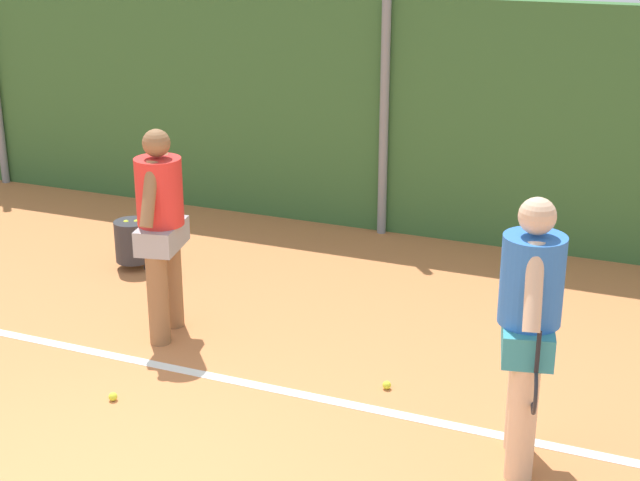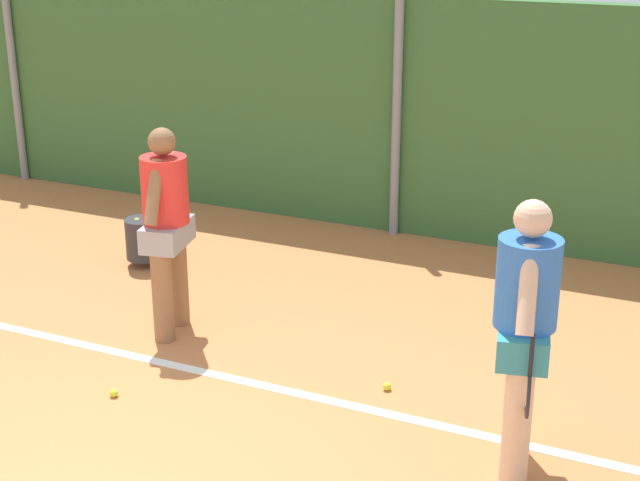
{
  "view_description": "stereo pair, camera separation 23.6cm",
  "coord_description": "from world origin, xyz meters",
  "px_view_note": "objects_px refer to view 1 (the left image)",
  "views": [
    {
      "loc": [
        3.19,
        -3.87,
        3.56
      ],
      "look_at": [
        0.74,
        2.07,
        1.22
      ],
      "focal_mm": 53.0,
      "sensor_mm": 36.0,
      "label": 1
    },
    {
      "loc": [
        3.41,
        -3.78,
        3.56
      ],
      "look_at": [
        0.74,
        2.07,
        1.22
      ],
      "focal_mm": 53.0,
      "sensor_mm": 36.0,
      "label": 2
    }
  ],
  "objects_px": {
    "player_midcourt": "(161,223)",
    "ball_hopper": "(133,241)",
    "player_foreground_near": "(529,321)",
    "tennis_ball_5": "(113,397)",
    "tennis_ball_4": "(387,385)"
  },
  "relations": [
    {
      "from": "tennis_ball_4",
      "to": "player_midcourt",
      "type": "bearing_deg",
      "value": 174.24
    },
    {
      "from": "player_midcourt",
      "to": "ball_hopper",
      "type": "relative_size",
      "value": 3.53
    },
    {
      "from": "player_midcourt",
      "to": "tennis_ball_4",
      "type": "relative_size",
      "value": 27.47
    },
    {
      "from": "ball_hopper",
      "to": "player_foreground_near",
      "type": "bearing_deg",
      "value": -25.3
    },
    {
      "from": "player_foreground_near",
      "to": "player_midcourt",
      "type": "xyz_separation_m",
      "value": [
        -3.2,
        0.83,
        -0.02
      ]
    },
    {
      "from": "player_foreground_near",
      "to": "ball_hopper",
      "type": "height_order",
      "value": "player_foreground_near"
    },
    {
      "from": "player_foreground_near",
      "to": "player_midcourt",
      "type": "height_order",
      "value": "player_foreground_near"
    },
    {
      "from": "tennis_ball_4",
      "to": "tennis_ball_5",
      "type": "xyz_separation_m",
      "value": [
        -1.85,
        -0.96,
        0.0
      ]
    },
    {
      "from": "player_foreground_near",
      "to": "player_midcourt",
      "type": "bearing_deg",
      "value": -116.83
    },
    {
      "from": "ball_hopper",
      "to": "tennis_ball_5",
      "type": "height_order",
      "value": "ball_hopper"
    },
    {
      "from": "ball_hopper",
      "to": "tennis_ball_4",
      "type": "height_order",
      "value": "ball_hopper"
    },
    {
      "from": "player_foreground_near",
      "to": "tennis_ball_5",
      "type": "distance_m",
      "value": 3.16
    },
    {
      "from": "player_foreground_near",
      "to": "ball_hopper",
      "type": "xyz_separation_m",
      "value": [
        -4.33,
        2.05,
        -0.75
      ]
    },
    {
      "from": "player_midcourt",
      "to": "ball_hopper",
      "type": "distance_m",
      "value": 1.81
    },
    {
      "from": "tennis_ball_4",
      "to": "tennis_ball_5",
      "type": "relative_size",
      "value": 1.0
    }
  ]
}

